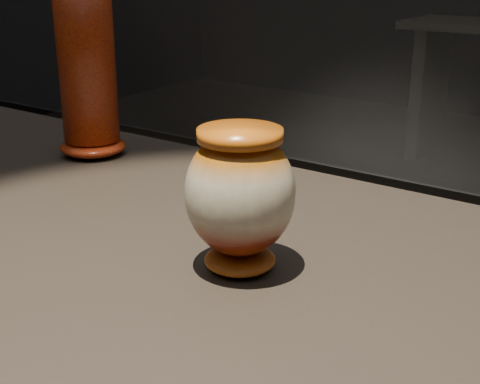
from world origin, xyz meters
name	(u,v)px	position (x,y,z in m)	size (l,w,h in m)	color
display_plinth	(169,383)	(0.00, 0.00, 0.63)	(2.00, 0.80, 0.90)	black
main_vase	(240,195)	(0.17, -0.03, 1.01)	(0.19, 0.19, 0.19)	maroon
tall_vase	(86,54)	(-0.40, 0.23, 1.11)	(0.18, 0.18, 0.43)	#D04E0D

